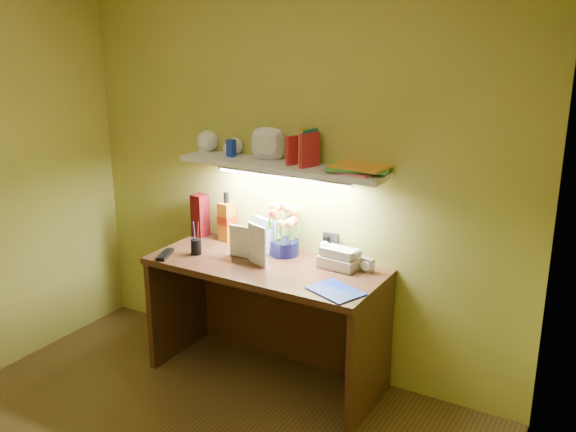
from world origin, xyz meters
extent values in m
cube|color=#39230F|center=(0.00, 1.20, 0.38)|extent=(1.40, 0.60, 0.75)
cube|color=#AEAFB3|center=(0.56, 1.39, 0.79)|extent=(0.09, 0.06, 0.08)
cube|color=#590B0E|center=(-0.65, 1.42, 0.89)|extent=(0.10, 0.10, 0.28)
cylinder|color=black|center=(-0.45, 1.13, 0.83)|extent=(0.07, 0.07, 0.16)
cube|color=black|center=(-0.59, 1.00, 0.76)|extent=(0.11, 0.19, 0.02)
cube|color=#1735C1|center=(0.53, 1.05, 0.75)|extent=(0.33, 0.29, 0.01)
imported|color=silver|center=(-0.27, 1.22, 0.85)|extent=(0.15, 0.02, 0.20)
imported|color=white|center=(-0.12, 1.21, 0.87)|extent=(0.17, 0.09, 0.24)
cube|color=white|center=(0.00, 1.38, 1.30)|extent=(1.30, 0.25, 0.03)
imported|color=white|center=(-0.57, 1.39, 1.37)|extent=(0.16, 0.16, 0.11)
imported|color=white|center=(-0.38, 1.38, 1.36)|extent=(0.11, 0.11, 0.10)
imported|color=white|center=(-0.10, 1.38, 1.34)|extent=(0.26, 0.26, 0.05)
cube|color=white|center=(-0.60, 1.43, 1.37)|extent=(0.06, 0.05, 0.12)
cube|color=#1735C1|center=(-0.36, 1.39, 1.37)|extent=(0.05, 0.05, 0.11)
cube|color=red|center=(0.08, 1.40, 1.40)|extent=(0.06, 0.12, 0.17)
cube|color=gold|center=(0.14, 1.38, 1.42)|extent=(0.07, 0.13, 0.22)
cube|color=#2259B0|center=(0.17, 1.39, 1.42)|extent=(0.05, 0.15, 0.20)
cube|color=#2A853C|center=(0.17, 1.40, 1.42)|extent=(0.04, 0.14, 0.21)
cube|color=red|center=(0.19, 1.38, 1.41)|extent=(0.07, 0.14, 0.20)
cube|color=pink|center=(0.45, 1.40, 1.32)|extent=(0.30, 0.23, 0.01)
cube|color=#49BC4D|center=(0.47, 1.43, 1.34)|extent=(0.39, 0.32, 0.01)
cube|color=orange|center=(0.49, 1.41, 1.35)|extent=(0.31, 0.24, 0.01)
camera|label=1|loc=(1.89, -1.75, 2.11)|focal=40.00mm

